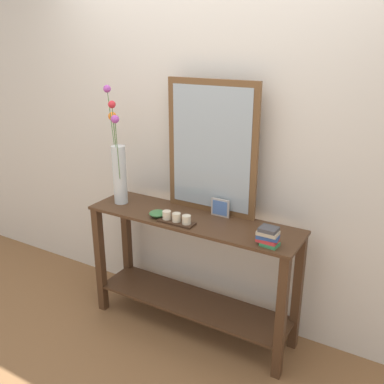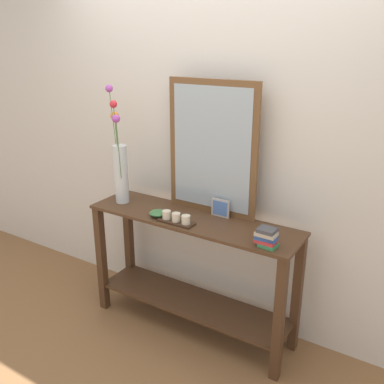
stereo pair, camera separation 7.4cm
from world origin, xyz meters
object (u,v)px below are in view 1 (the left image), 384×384
object	(u,v)px
console_table	(192,263)
decorative_bowl	(158,213)
tall_vase_left	(119,166)
mirror_leaning	(211,148)
picture_frame_small	(220,208)
candle_tray	(176,219)
book_stack	(268,236)

from	to	relation	value
console_table	decorative_bowl	distance (m)	0.43
tall_vase_left	mirror_leaning	bearing A→B (deg)	15.71
tall_vase_left	picture_frame_small	size ratio (longest dim) A/B	6.33
console_table	candle_tray	xyz separation A→B (m)	(-0.04, -0.12, 0.37)
mirror_leaning	decorative_bowl	distance (m)	0.55
console_table	tall_vase_left	size ratio (longest dim) A/B	1.80
console_table	tall_vase_left	xyz separation A→B (m)	(-0.59, -0.01, 0.61)
console_table	candle_tray	bearing A→B (deg)	-110.23
candle_tray	decorative_bowl	size ratio (longest dim) A/B	2.12
console_table	picture_frame_small	xyz separation A→B (m)	(0.15, 0.12, 0.40)
decorative_bowl	book_stack	size ratio (longest dim) A/B	0.88
decorative_bowl	candle_tray	bearing A→B (deg)	-7.89
candle_tray	mirror_leaning	bearing A→B (deg)	71.63
candle_tray	book_stack	size ratio (longest dim) A/B	1.87
candle_tray	picture_frame_small	xyz separation A→B (m)	(0.19, 0.24, 0.03)
tall_vase_left	picture_frame_small	xyz separation A→B (m)	(0.73, 0.13, -0.21)
mirror_leaning	tall_vase_left	bearing A→B (deg)	-164.29
candle_tray	tall_vase_left	bearing A→B (deg)	168.90
book_stack	picture_frame_small	bearing A→B (deg)	150.53
mirror_leaning	book_stack	distance (m)	0.71
console_table	tall_vase_left	distance (m)	0.85
mirror_leaning	tall_vase_left	size ratio (longest dim) A/B	1.08
decorative_bowl	picture_frame_small	bearing A→B (deg)	31.67
mirror_leaning	picture_frame_small	bearing A→B (deg)	-25.69
mirror_leaning	book_stack	world-z (taller)	mirror_leaning
mirror_leaning	candle_tray	world-z (taller)	mirror_leaning
tall_vase_left	candle_tray	xyz separation A→B (m)	(0.54, -0.11, -0.25)
console_table	tall_vase_left	world-z (taller)	tall_vase_left
candle_tray	book_stack	world-z (taller)	book_stack
candle_tray	picture_frame_small	bearing A→B (deg)	51.43
candle_tray	book_stack	xyz separation A→B (m)	(0.62, -0.00, 0.03)
mirror_leaning	candle_tray	bearing A→B (deg)	-108.37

